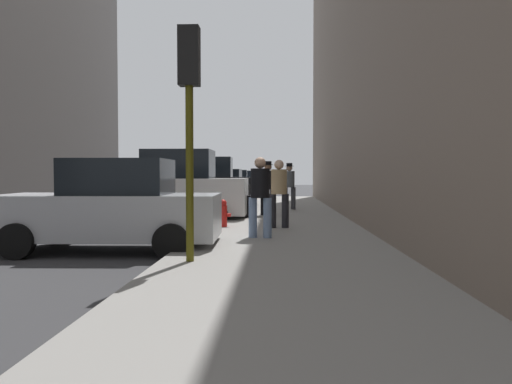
{
  "coord_description": "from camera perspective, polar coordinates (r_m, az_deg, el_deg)",
  "views": [
    {
      "loc": [
        5.85,
        -10.51,
        1.5
      ],
      "look_at": [
        5.22,
        4.02,
        0.98
      ],
      "focal_mm": 35.0,
      "sensor_mm": 36.0,
      "label": 1
    }
  ],
  "objects": [
    {
      "name": "parked_white_van",
      "position": [
        15.67,
        -9.33,
        0.31
      ],
      "size": [
        4.6,
        2.06,
        2.25
      ],
      "color": "silver",
      "rests_on": "ground_plane"
    },
    {
      "name": "parked_gray_coupe",
      "position": [
        28.58,
        -3.96,
        0.73
      ],
      "size": [
        4.26,
        2.18,
        1.79
      ],
      "color": "slate",
      "rests_on": "ground_plane"
    },
    {
      "name": "parked_dark_green_sedan",
      "position": [
        40.26,
        -2.09,
        1.11
      ],
      "size": [
        4.26,
        2.17,
        1.79
      ],
      "color": "#193828",
      "rests_on": "ground_plane"
    },
    {
      "name": "fire_hydrant",
      "position": [
        12.82,
        -3.81,
        -2.44
      ],
      "size": [
        0.42,
        0.22,
        0.7
      ],
      "color": "red",
      "rests_on": "sidewalk"
    },
    {
      "name": "sidewalk",
      "position": [
        10.6,
        3.27,
        -5.67
      ],
      "size": [
        4.0,
        40.0,
        0.15
      ],
      "primitive_type": "cube",
      "color": "gray",
      "rests_on": "ground_plane"
    },
    {
      "name": "pedestrian_in_tan_coat",
      "position": [
        12.54,
        2.64,
        0.24
      ],
      "size": [
        0.51,
        0.43,
        1.71
      ],
      "color": "black",
      "rests_on": "sidewalk"
    },
    {
      "name": "rolling_suitcase",
      "position": [
        15.82,
        -0.73,
        -1.61
      ],
      "size": [
        0.45,
        0.62,
        1.04
      ],
      "color": "black",
      "rests_on": "sidewalk"
    },
    {
      "name": "traffic_light",
      "position": [
        7.85,
        -7.62,
        11.27
      ],
      "size": [
        0.32,
        0.32,
        3.6
      ],
      "color": "#514C0F",
      "rests_on": "sidewalk"
    },
    {
      "name": "pedestrian_with_fedora",
      "position": [
        16.43,
        1.39,
        0.78
      ],
      "size": [
        0.52,
        0.46,
        1.78
      ],
      "color": "black",
      "rests_on": "sidewalk"
    },
    {
      "name": "pedestrian_in_jeans",
      "position": [
        10.56,
        0.47,
        -0.09
      ],
      "size": [
        0.53,
        0.47,
        1.71
      ],
      "color": "#728CB2",
      "rests_on": "sidewalk"
    },
    {
      "name": "parked_silver_sedan",
      "position": [
        10.04,
        -16.16,
        -1.74
      ],
      "size": [
        4.25,
        2.16,
        1.79
      ],
      "color": "#B7BABF",
      "rests_on": "ground_plane"
    },
    {
      "name": "pedestrian_with_beanie",
      "position": [
        19.14,
        3.83,
        0.95
      ],
      "size": [
        0.53,
        0.48,
        1.78
      ],
      "color": "#333338",
      "rests_on": "sidewalk"
    },
    {
      "name": "ground_plane",
      "position": [
        12.12,
        -26.55,
        -5.27
      ],
      "size": [
        120.0,
        120.0,
        0.0
      ],
      "primitive_type": "plane",
      "color": "#38383A"
    },
    {
      "name": "parked_black_suv",
      "position": [
        22.06,
        -5.88,
        0.82
      ],
      "size": [
        4.65,
        2.17,
        2.25
      ],
      "color": "black",
      "rests_on": "ground_plane"
    },
    {
      "name": "parked_blue_sedan",
      "position": [
        34.39,
        -2.87,
        0.96
      ],
      "size": [
        4.26,
        2.17,
        1.79
      ],
      "color": "navy",
      "rests_on": "ground_plane"
    }
  ]
}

